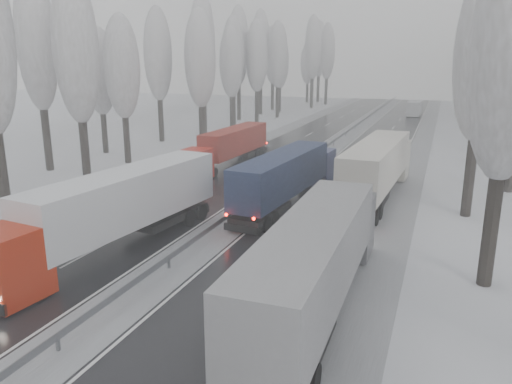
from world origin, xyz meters
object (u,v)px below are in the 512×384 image
Objects in this scene: truck_blue_box at (288,174)px; truck_cream_box at (379,165)px; truck_grey_tarp at (319,256)px; truck_red_red at (230,145)px; truck_red_white at (114,207)px; box_truck_distant at (415,108)px.

truck_cream_box is (5.90, 4.43, 0.28)m from truck_blue_box.
truck_grey_tarp is 16.10m from truck_blue_box.
truck_red_red is (-15.46, 26.30, -0.42)m from truck_grey_tarp.
truck_cream_box is at bearing 60.20° from truck_red_white.
box_truck_distant is at bearing 94.10° from truck_cream_box.
truck_cream_box is 20.55m from truck_red_white.
truck_cream_box is 1.23× the size of truck_red_red.
truck_grey_tarp is 30.51m from truck_red_red.
truck_red_white is at bearing 166.30° from truck_grey_tarp.
truck_red_red is at bearing 159.08° from truck_cream_box.
truck_blue_box is 0.91× the size of truck_red_white.
truck_red_red is (-3.29, 23.46, -0.41)m from truck_red_white.
truck_cream_box is at bearing -88.01° from box_truck_distant.
truck_blue_box is 2.11× the size of box_truck_distant.
truck_red_white is (-11.13, -77.32, 1.14)m from box_truck_distant.
box_truck_distant is 0.43× the size of truck_red_white.
truck_cream_box is at bearing 89.48° from truck_grey_tarp.
truck_cream_box is (-0.01, 19.40, 0.06)m from truck_grey_tarp.
truck_red_white is 23.69m from truck_red_red.
truck_cream_box is at bearing 41.73° from truck_blue_box.
box_truck_distant is at bearing 88.31° from truck_red_white.
box_truck_distant is at bearing 90.20° from truck_grey_tarp.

